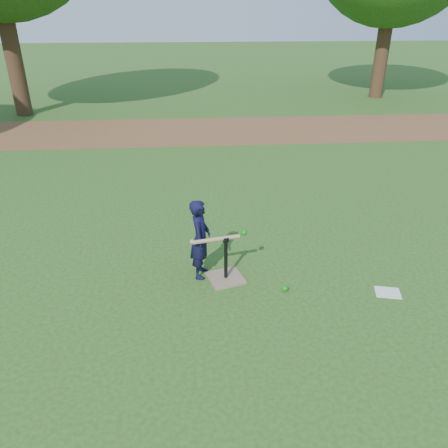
{
  "coord_description": "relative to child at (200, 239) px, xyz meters",
  "views": [
    {
      "loc": [
        -0.68,
        -4.72,
        3.21
      ],
      "look_at": [
        -0.28,
        0.33,
        0.65
      ],
      "focal_mm": 35.0,
      "sensor_mm": 36.0,
      "label": 1
    }
  ],
  "objects": [
    {
      "name": "dirt_strip",
      "position": [
        0.6,
        7.34,
        -0.53
      ],
      "size": [
        24.0,
        3.0,
        0.01
      ],
      "primitive_type": "cube",
      "color": "brown",
      "rests_on": "ground"
    },
    {
      "name": "swing_action",
      "position": [
        0.24,
        -0.13,
        0.08
      ],
      "size": [
        0.73,
        0.21,
        0.11
      ],
      "color": "tan",
      "rests_on": "ground"
    },
    {
      "name": "clipboard",
      "position": [
        2.3,
        -0.6,
        -0.53
      ],
      "size": [
        0.35,
        0.3,
        0.01
      ],
      "primitive_type": "cube",
      "rotation": [
        0.0,
        0.0,
        -0.24
      ],
      "color": "white",
      "rests_on": "ground"
    },
    {
      "name": "child",
      "position": [
        0.0,
        0.0,
        0.0
      ],
      "size": [
        0.32,
        0.43,
        1.07
      ],
      "primitive_type": "imported",
      "rotation": [
        0.0,
        0.0,
        1.4
      ],
      "color": "black",
      "rests_on": "ground"
    },
    {
      "name": "wiffle_ball_ground",
      "position": [
        1.03,
        -0.46,
        -0.5
      ],
      "size": [
        0.08,
        0.08,
        0.08
      ],
      "primitive_type": "sphere",
      "color": "#0D9110",
      "rests_on": "ground"
    },
    {
      "name": "batting_tee",
      "position": [
        0.32,
        -0.13,
        -0.43
      ],
      "size": [
        0.54,
        0.54,
        0.61
      ],
      "color": "#8F745B",
      "rests_on": "ground"
    },
    {
      "name": "ground",
      "position": [
        0.6,
        -0.16,
        -0.54
      ],
      "size": [
        80.0,
        80.0,
        0.0
      ],
      "primitive_type": "plane",
      "color": "#285116",
      "rests_on": "ground"
    }
  ]
}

